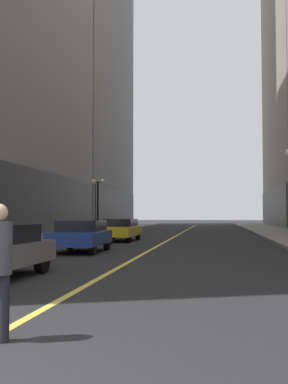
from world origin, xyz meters
TOP-DOWN VIEW (x-y plane):
  - ground_plane at (0.00, 35.00)m, footprint 200.00×200.00m
  - sidewalk_left at (-8.25, 35.00)m, footprint 4.50×78.00m
  - sidewalk_right at (8.25, 35.00)m, footprint 4.50×78.00m
  - lane_centre_stripe at (0.00, 35.00)m, footprint 0.16×70.00m
  - car_blue at (-2.75, 15.38)m, footprint 2.04×4.06m
  - car_yellow at (-2.73, 23.75)m, footprint 1.86×4.80m
  - street_lamp_left_far at (-6.40, 32.77)m, footprint 1.06×0.36m

SIDE VIEW (x-z plane):
  - ground_plane at x=0.00m, z-range 0.00..0.00m
  - lane_centre_stripe at x=0.00m, z-range 0.00..0.01m
  - sidewalk_left at x=-8.25m, z-range 0.00..0.15m
  - sidewalk_right at x=8.25m, z-range 0.00..0.15m
  - car_blue at x=-2.75m, z-range 0.06..1.38m
  - car_yellow at x=-2.73m, z-range 0.06..1.38m
  - street_lamp_left_far at x=-6.40m, z-range 1.04..5.47m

